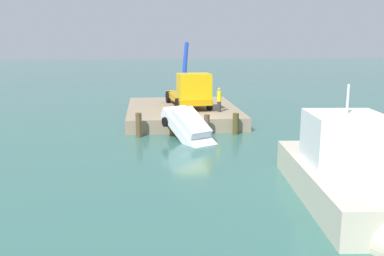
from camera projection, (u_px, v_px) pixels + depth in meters
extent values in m
plane|color=#386B60|center=(189.00, 134.00, 30.07)|extent=(200.00, 200.00, 0.00)
cube|color=gray|center=(182.00, 113.00, 35.66)|extent=(11.49, 8.73, 0.98)
cube|color=orange|center=(188.00, 97.00, 35.64)|extent=(6.73, 3.19, 0.45)
cube|color=yellow|center=(194.00, 86.00, 33.16)|extent=(2.07, 2.58, 1.90)
cylinder|color=black|center=(210.00, 104.00, 33.77)|extent=(1.03, 0.41, 1.00)
cylinder|color=black|center=(178.00, 105.00, 33.25)|extent=(1.03, 0.41, 1.00)
cylinder|color=black|center=(196.00, 96.00, 38.12)|extent=(1.03, 0.41, 1.00)
cylinder|color=black|center=(168.00, 97.00, 37.60)|extent=(1.03, 0.41, 1.00)
cylinder|color=#1938A5|center=(185.00, 64.00, 38.79)|extent=(3.91, 1.07, 3.89)
cube|color=#1938A5|center=(183.00, 89.00, 37.41)|extent=(1.00, 1.00, 0.50)
cylinder|color=#4C4C19|center=(187.00, 69.00, 40.68)|extent=(0.04, 0.04, 4.65)
cylinder|color=#323232|center=(219.00, 107.00, 33.03)|extent=(0.28, 0.28, 0.80)
cylinder|color=yellow|center=(219.00, 96.00, 32.86)|extent=(0.34, 0.34, 0.80)
sphere|color=tan|center=(219.00, 89.00, 32.76)|extent=(0.23, 0.23, 0.23)
cube|color=silver|center=(190.00, 132.00, 27.98)|extent=(4.76, 3.68, 2.85)
cube|color=silver|center=(191.00, 123.00, 27.79)|extent=(3.01, 2.60, 1.74)
cylinder|color=black|center=(213.00, 151.00, 27.66)|extent=(0.87, 0.61, 0.87)
cylinder|color=black|center=(190.00, 155.00, 26.68)|extent=(0.87, 0.61, 0.87)
cylinder|color=black|center=(188.00, 119.00, 29.67)|extent=(0.87, 0.61, 0.87)
cylinder|color=black|center=(166.00, 122.00, 28.68)|extent=(0.87, 0.61, 0.87)
cube|color=beige|center=(345.00, 194.00, 17.98)|extent=(9.52, 4.49, 2.34)
cube|color=white|center=(345.00, 139.00, 17.98)|extent=(3.13, 3.19, 2.12)
cylinder|color=white|center=(348.00, 99.00, 17.63)|extent=(0.10, 0.10, 1.20)
cylinder|color=silver|center=(384.00, 181.00, 14.48)|extent=(0.06, 0.06, 1.00)
cylinder|color=silver|center=(320.00, 135.00, 21.25)|extent=(0.06, 0.06, 1.00)
cylinder|color=brown|center=(139.00, 125.00, 29.00)|extent=(0.40, 0.40, 1.62)
cylinder|color=brown|center=(172.00, 125.00, 29.32)|extent=(0.33, 0.33, 1.47)
cylinder|color=brown|center=(207.00, 125.00, 29.47)|extent=(0.37, 0.37, 1.45)
cylinder|color=#4C4420|center=(236.00, 124.00, 29.83)|extent=(0.41, 0.41, 1.47)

